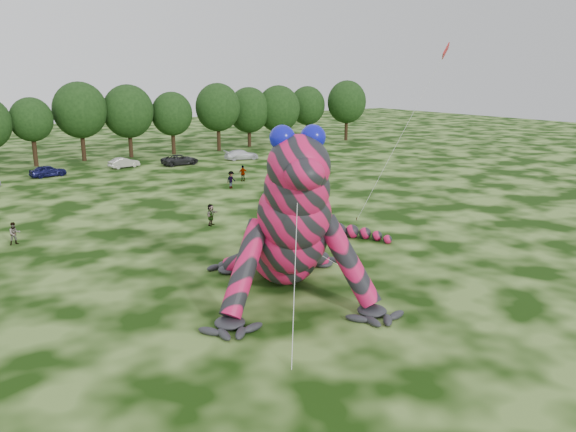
% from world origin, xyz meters
% --- Properties ---
extents(ground, '(240.00, 240.00, 0.00)m').
position_xyz_m(ground, '(0.00, 0.00, 0.00)').
color(ground, '#16330A').
rests_on(ground, ground).
extents(inflatable_gecko, '(21.85, 23.40, 9.36)m').
position_xyz_m(inflatable_gecko, '(4.70, 6.30, 4.68)').
color(inflatable_gecko, '#D31652').
rests_on(inflatable_gecko, ground).
extents(flying_kite, '(4.33, 5.56, 14.53)m').
position_xyz_m(flying_kite, '(20.41, 9.15, 12.29)').
color(flying_kite, red).
rests_on(flying_kite, ground).
extents(tree_9, '(5.27, 4.74, 8.68)m').
position_xyz_m(tree_9, '(1.06, 57.35, 4.34)').
color(tree_9, black).
rests_on(tree_9, ground).
extents(tree_10, '(7.09, 6.38, 10.50)m').
position_xyz_m(tree_10, '(7.40, 58.58, 5.25)').
color(tree_10, black).
rests_on(tree_10, ground).
extents(tree_11, '(7.01, 6.31, 10.07)m').
position_xyz_m(tree_11, '(13.79, 58.20, 5.03)').
color(tree_11, black).
rests_on(tree_11, ground).
extents(tree_12, '(5.99, 5.39, 8.97)m').
position_xyz_m(tree_12, '(20.01, 57.74, 4.49)').
color(tree_12, black).
rests_on(tree_12, ground).
extents(tree_13, '(6.83, 6.15, 10.13)m').
position_xyz_m(tree_13, '(27.13, 57.13, 5.06)').
color(tree_13, black).
rests_on(tree_13, ground).
extents(tree_14, '(6.82, 6.14, 9.40)m').
position_xyz_m(tree_14, '(33.46, 58.72, 4.70)').
color(tree_14, black).
rests_on(tree_14, ground).
extents(tree_15, '(7.17, 6.45, 9.63)m').
position_xyz_m(tree_15, '(38.47, 57.77, 4.82)').
color(tree_15, black).
rests_on(tree_15, ground).
extents(tree_16, '(6.26, 5.63, 9.37)m').
position_xyz_m(tree_16, '(45.45, 59.37, 4.69)').
color(tree_16, black).
rests_on(tree_16, ground).
extents(tree_17, '(6.98, 6.28, 10.30)m').
position_xyz_m(tree_17, '(51.95, 56.66, 5.15)').
color(tree_17, black).
rests_on(tree_17, ground).
extents(car_4, '(4.14, 2.04, 1.36)m').
position_xyz_m(car_4, '(0.70, 48.65, 0.68)').
color(car_4, '#13144A').
rests_on(car_4, ground).
extents(car_5, '(4.01, 2.02, 1.26)m').
position_xyz_m(car_5, '(9.98, 49.91, 0.63)').
color(car_5, beige).
rests_on(car_5, ground).
extents(car_6, '(4.92, 2.42, 1.34)m').
position_xyz_m(car_6, '(16.71, 47.94, 0.67)').
color(car_6, '#242427').
rests_on(car_6, ground).
extents(car_7, '(4.97, 2.74, 1.36)m').
position_xyz_m(car_7, '(25.51, 47.37, 0.68)').
color(car_7, white).
rests_on(car_7, ground).
extents(spectator_1, '(0.84, 0.69, 1.60)m').
position_xyz_m(spectator_1, '(-6.99, 22.28, 0.80)').
color(spectator_1, gray).
rests_on(spectator_1, ground).
extents(spectator_2, '(1.32, 1.01, 1.80)m').
position_xyz_m(spectator_2, '(14.91, 30.95, 0.90)').
color(spectator_2, gray).
rests_on(spectator_2, ground).
extents(spectator_3, '(1.09, 0.60, 1.77)m').
position_xyz_m(spectator_3, '(17.83, 33.58, 0.88)').
color(spectator_3, gray).
rests_on(spectator_3, ground).
extents(spectator_5, '(1.57, 1.38, 1.72)m').
position_xyz_m(spectator_5, '(6.63, 19.11, 0.86)').
color(spectator_5, gray).
rests_on(spectator_5, ground).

